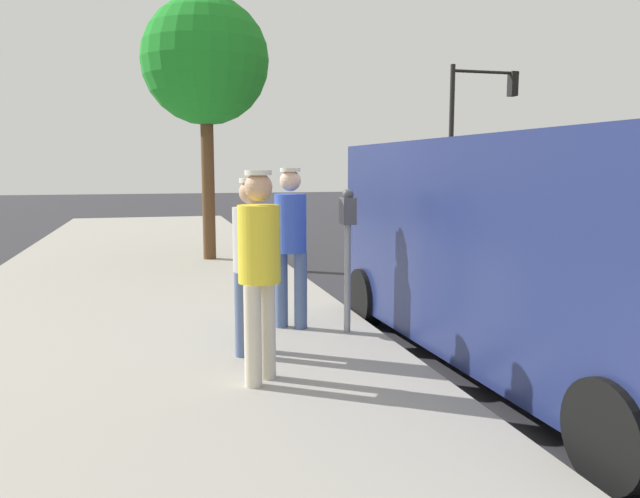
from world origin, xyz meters
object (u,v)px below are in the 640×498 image
at_px(parked_van, 543,248).
at_px(pedestrian_in_yellow, 259,262).
at_px(street_tree, 205,62).
at_px(pedestrian_in_blue, 291,237).
at_px(traffic_light_corner, 475,118).
at_px(pedestrian_in_gray, 251,255).
at_px(parking_meter_near, 348,236).

bearing_deg(parked_van, pedestrian_in_yellow, 2.19).
xyz_separation_m(parked_van, street_tree, (2.45, -7.04, 2.66)).
xyz_separation_m(pedestrian_in_blue, parked_van, (-2.04, 1.54, 0.01)).
height_order(parked_van, street_tree, street_tree).
relative_size(traffic_light_corner, street_tree, 1.07).
distance_m(pedestrian_in_yellow, street_tree, 7.63).
xyz_separation_m(pedestrian_in_gray, pedestrian_in_yellow, (0.06, 0.79, 0.05)).
height_order(parking_meter_near, parked_van, parked_van).
height_order(pedestrian_in_blue, parked_van, parked_van).
xyz_separation_m(parking_meter_near, pedestrian_in_yellow, (1.15, 1.33, -0.04)).
relative_size(parking_meter_near, pedestrian_in_blue, 0.88).
distance_m(parked_van, traffic_light_corner, 15.84).
bearing_deg(parked_van, parking_meter_near, -39.25).
relative_size(pedestrian_in_blue, street_tree, 0.36).
xyz_separation_m(pedestrian_in_gray, traffic_light_corner, (-9.49, -13.38, 2.43)).
xyz_separation_m(parking_meter_near, parked_van, (-1.50, 1.23, -0.03)).
bearing_deg(pedestrian_in_gray, parked_van, 165.15).
distance_m(parking_meter_near, parked_van, 1.94).
bearing_deg(pedestrian_in_gray, street_tree, -91.30).
distance_m(pedestrian_in_blue, pedestrian_in_yellow, 1.75).
height_order(pedestrian_in_blue, street_tree, street_tree).
bearing_deg(pedestrian_in_gray, pedestrian_in_blue, -123.03).
height_order(pedestrian_in_blue, traffic_light_corner, traffic_light_corner).
height_order(pedestrian_in_yellow, street_tree, street_tree).
relative_size(pedestrian_in_gray, street_tree, 0.34).
bearing_deg(parking_meter_near, pedestrian_in_yellow, 49.03).
bearing_deg(pedestrian_in_blue, traffic_light_corner, -125.49).
bearing_deg(pedestrian_in_yellow, traffic_light_corner, -123.96).
distance_m(parking_meter_near, pedestrian_in_blue, 0.63).
relative_size(pedestrian_in_blue, traffic_light_corner, 0.33).
bearing_deg(pedestrian_in_blue, pedestrian_in_gray, 56.97).
bearing_deg(street_tree, parked_van, 109.20).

